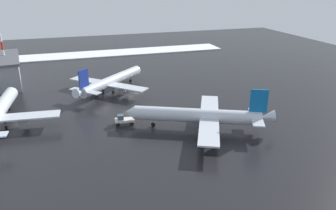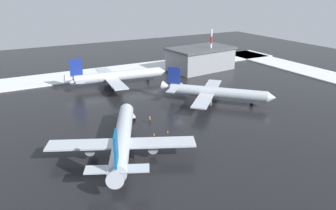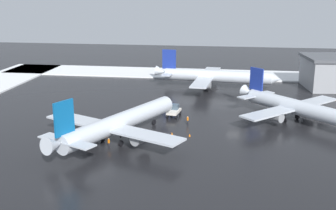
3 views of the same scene
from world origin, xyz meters
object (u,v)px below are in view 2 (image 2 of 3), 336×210
airplane_distant_tail (116,76)px  cargo_hangar (201,59)px  traffic_cone_wingtip_side (154,134)px  airplane_parked_portside (122,138)px  airplane_parked_starboard (215,92)px  traffic_cone_near_nose (151,137)px  antenna_mast (211,50)px  ground_crew_near_tug (150,119)px  pushback_tug (129,114)px  ground_crew_by_nose_gear (126,157)px  traffic_cone_mid_line (168,132)px

airplane_distant_tail → cargo_hangar: bearing=14.1°
traffic_cone_wingtip_side → airplane_parked_portside: bearing=25.6°
airplane_parked_starboard → traffic_cone_near_nose: airplane_parked_starboard is taller
antenna_mast → ground_crew_near_tug: bearing=39.6°
airplane_parked_starboard → pushback_tug: 25.75m
traffic_cone_wingtip_side → airplane_distant_tail: bearing=-98.6°
airplane_parked_starboard → traffic_cone_wingtip_side: bearing=-110.5°
antenna_mast → traffic_cone_near_nose: antenna_mast is taller
ground_crew_by_nose_gear → traffic_cone_mid_line: (-13.15, -7.68, -0.70)m
airplane_parked_portside → traffic_cone_mid_line: (-12.32, -4.05, -3.08)m
ground_crew_by_nose_gear → airplane_distant_tail: bearing=-173.1°
airplane_parked_portside → cargo_hangar: (-51.95, -49.86, 1.09)m
airplane_parked_starboard → ground_crew_near_tug: airplane_parked_starboard is taller
airplane_distant_tail → airplane_parked_starboard: (-18.42, 29.06, -0.20)m
airplane_parked_portside → airplane_distant_tail: (-15.07, -44.32, 0.02)m
cargo_hangar → traffic_cone_near_nose: size_ratio=48.34×
pushback_tug → traffic_cone_mid_line: 13.05m
pushback_tug → airplane_distant_tail: bearing=-6.7°
airplane_parked_portside → ground_crew_by_nose_gear: bearing=-167.9°
traffic_cone_near_nose → traffic_cone_wingtip_side: same height
ground_crew_near_tug → antenna_mast: bearing=-43.4°
ground_crew_by_nose_gear → traffic_cone_wingtip_side: bearing=154.2°
ground_crew_near_tug → traffic_cone_wingtip_side: (2.24, 6.83, -0.70)m
antenna_mast → traffic_cone_near_nose: (47.07, 43.93, -7.67)m
antenna_mast → traffic_cone_near_nose: size_ratio=28.88×
airplane_distant_tail → traffic_cone_wingtip_side: size_ratio=62.45×
ground_crew_near_tug → cargo_hangar: size_ratio=0.06×
airplane_parked_starboard → antenna_mast: (-21.19, -31.83, 4.77)m
airplane_parked_starboard → traffic_cone_near_nose: size_ratio=46.18×
traffic_cone_wingtip_side → cargo_hangar: bearing=-133.3°
traffic_cone_mid_line → pushback_tug: bearing=-69.8°
cargo_hangar → airplane_parked_portside: bearing=37.1°
airplane_distant_tail → traffic_cone_near_nose: size_ratio=62.45×
ground_crew_by_nose_gear → traffic_cone_near_nose: bearing=154.1°
antenna_mast → airplane_distant_tail: bearing=4.0°
ground_crew_near_tug → traffic_cone_mid_line: 7.20m
traffic_cone_near_nose → ground_crew_near_tug: bearing=-114.5°
ground_crew_by_nose_gear → traffic_cone_near_nose: (-8.42, -6.79, -0.70)m
pushback_tug → airplane_parked_portside: bearing=162.1°
ground_crew_near_tug → antenna_mast: 56.82m
airplane_parked_portside → traffic_cone_mid_line: 13.33m
ground_crew_by_nose_gear → traffic_cone_mid_line: bearing=145.6°
airplane_parked_starboard → ground_crew_near_tug: size_ratio=14.85×
pushback_tug → cargo_hangar: cargo_hangar is taller
airplane_distant_tail → traffic_cone_mid_line: (2.74, 40.27, -3.09)m
airplane_parked_portside → pushback_tug: 18.16m
ground_crew_near_tug → cargo_hangar: 56.30m
airplane_distant_tail → traffic_cone_near_nose: airplane_distant_tail is taller
antenna_mast → traffic_cone_mid_line: 60.87m
ground_crew_near_tug → cargo_hangar: (-40.72, -38.73, 3.47)m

